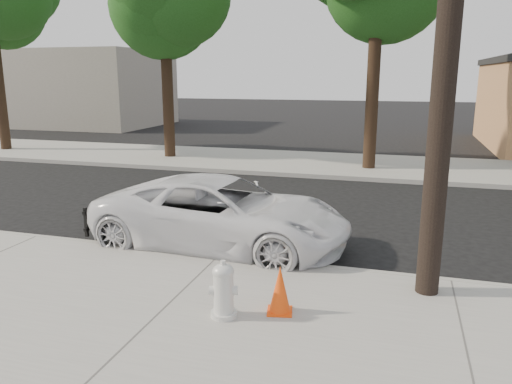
% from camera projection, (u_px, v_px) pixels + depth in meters
% --- Properties ---
extents(ground, '(120.00, 120.00, 0.00)m').
position_uv_depth(ground, '(252.00, 230.00, 11.17)').
color(ground, black).
rests_on(ground, ground).
extents(near_sidewalk, '(90.00, 4.40, 0.15)m').
position_uv_depth(near_sidewalk, '(166.00, 312.00, 7.14)').
color(near_sidewalk, gray).
rests_on(near_sidewalk, ground).
extents(far_sidewalk, '(90.00, 5.00, 0.15)m').
position_uv_depth(far_sidewalk, '(316.00, 164.00, 19.09)').
color(far_sidewalk, gray).
rests_on(far_sidewalk, ground).
extents(curb_near, '(90.00, 0.12, 0.16)m').
position_uv_depth(curb_near, '(219.00, 259.00, 9.19)').
color(curb_near, '#9E9B93').
rests_on(curb_near, ground).
extents(building_far, '(14.00, 8.00, 5.00)m').
position_uv_depth(building_far, '(61.00, 88.00, 34.77)').
color(building_far, gray).
rests_on(building_far, ground).
extents(tree_b, '(4.34, 4.20, 8.45)m').
position_uv_depth(tree_b, '(167.00, 0.00, 18.89)').
color(tree_b, black).
rests_on(tree_b, far_sidewalk).
extents(police_cruiser, '(5.21, 2.63, 1.41)m').
position_uv_depth(police_cruiser, '(222.00, 213.00, 9.88)').
color(police_cruiser, white).
rests_on(police_cruiser, ground).
extents(fire_hydrant, '(0.41, 0.37, 0.76)m').
position_uv_depth(fire_hydrant, '(224.00, 291.00, 6.76)').
color(fire_hydrant, silver).
rests_on(fire_hydrant, near_sidewalk).
extents(traffic_cone, '(0.41, 0.41, 0.68)m').
position_uv_depth(traffic_cone, '(280.00, 290.00, 6.89)').
color(traffic_cone, '#FF4B0D').
rests_on(traffic_cone, near_sidewalk).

